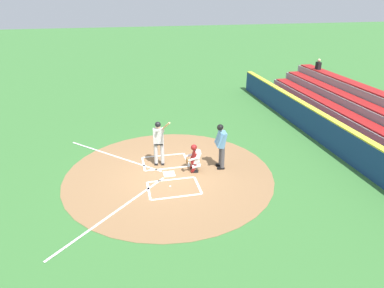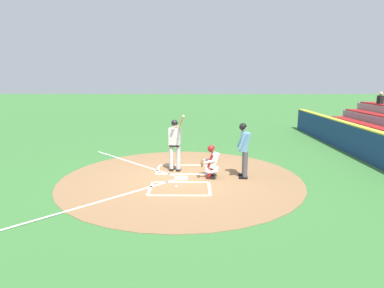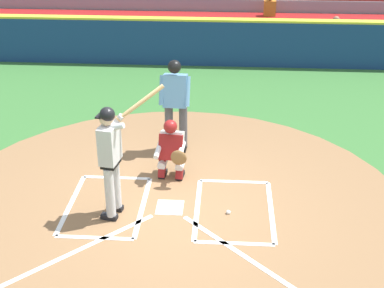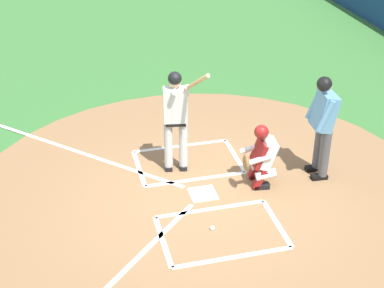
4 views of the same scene
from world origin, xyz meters
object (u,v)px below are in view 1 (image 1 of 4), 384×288
Objects in this scene: catcher at (194,157)px; baseball at (170,186)px; batter at (159,140)px; plate_umpire at (221,143)px.

baseball is (-1.02, 1.13, -0.55)m from catcher.
batter is 2.10m from baseball.
batter reaches higher than plate_umpire.
catcher is (-0.79, -1.26, -0.51)m from batter.
batter is 1.14× the size of plate_umpire.
baseball is (-1.81, -0.14, -1.06)m from batter.
batter reaches higher than catcher.
batter is 2.46m from plate_umpire.
batter is at bearing 58.00° from catcher.
catcher is at bearing -122.00° from batter.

